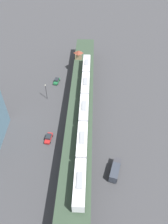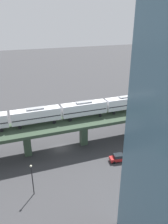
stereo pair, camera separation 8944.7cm
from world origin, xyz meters
TOP-DOWN VIEW (x-y plane):
  - ground_plane at (0.00, 0.00)m, footprint 400.00×400.00m
  - elevated_viaduct at (-0.00, -0.17)m, footprint 10.67×92.18m
  - subway_train at (-1.22, 7.15)m, footprint 4.38×62.45m
  - street_car_red at (10.54, 11.53)m, footprint 2.46×4.62m
  - delivery_truck at (-10.55, 23.73)m, footprint 4.21×7.54m
  - street_lamp at (13.93, -9.39)m, footprint 0.44×0.44m

SIDE VIEW (x-z plane):
  - ground_plane at x=0.00m, z-range 0.00..0.00m
  - street_car_red at x=10.54m, z-range -0.01..1.88m
  - delivery_truck at x=-10.55m, z-range 0.16..3.36m
  - street_lamp at x=13.93m, z-range 0.64..7.58m
  - elevated_viaduct at x=0.00m, z-range 2.67..10.09m
  - subway_train at x=-1.22m, z-range 7.73..12.18m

